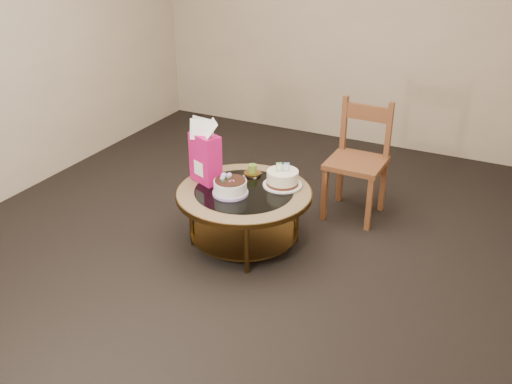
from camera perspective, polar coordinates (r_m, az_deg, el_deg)
The scene contains 8 objects.
ground at distance 4.46m, azimuth -1.15°, elevation -5.09°, with size 5.00×5.00×0.00m, color black.
room_walls at distance 3.87m, azimuth -1.37°, elevation 14.69°, with size 4.52×5.02×2.61m.
coffee_table at distance 4.27m, azimuth -1.20°, elevation -0.78°, with size 1.02×1.02×0.46m.
decorated_cake at distance 4.16m, azimuth -2.60°, elevation 0.44°, with size 0.26×0.26×0.15m.
cream_cake at distance 4.28m, azimuth 2.67°, elevation 1.36°, with size 0.30×0.30×0.19m.
gift_bag at distance 4.30m, azimuth -5.10°, elevation 4.04°, with size 0.28×0.24×0.49m.
pillar_candle at distance 4.46m, azimuth -0.36°, elevation 2.07°, with size 0.13×0.13×0.10m.
dining_chair at distance 4.75m, azimuth 10.17°, elevation 3.19°, with size 0.45×0.45×0.96m.
Camera 1 is at (1.77, -3.35, 2.35)m, focal length 40.00 mm.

